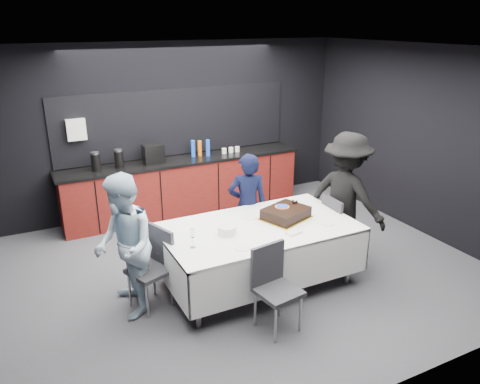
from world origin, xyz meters
name	(u,v)px	position (x,y,z in m)	size (l,w,h in m)	color
ground	(243,268)	(0.00, 0.00, 0.00)	(6.00, 6.00, 0.00)	#46464B
room_shell	(244,131)	(0.00, 0.00, 1.86)	(6.04, 5.04, 2.82)	white
kitchenette	(183,181)	(-0.02, 2.22, 0.54)	(4.10, 0.64, 2.05)	#57110D
party_table	(258,236)	(0.00, -0.40, 0.64)	(2.32, 1.32, 0.78)	#99999E
cake_assembly	(286,213)	(0.41, -0.35, 0.85)	(0.69, 0.62, 0.17)	gold
plate_stack	(227,230)	(-0.43, -0.43, 0.83)	(0.21, 0.21, 0.10)	white
loose_plate_near	(242,247)	(-0.43, -0.81, 0.78)	(0.19, 0.19, 0.01)	white
loose_plate_right_a	(297,211)	(0.66, -0.23, 0.78)	(0.19, 0.19, 0.01)	white
loose_plate_right_b	(326,223)	(0.77, -0.70, 0.78)	(0.20, 0.20, 0.01)	white
loose_plate_far	(249,217)	(0.02, -0.11, 0.78)	(0.21, 0.21, 0.01)	white
fork_pile	(294,232)	(0.26, -0.77, 0.79)	(0.18, 0.11, 0.03)	white
champagne_flute	(192,234)	(-0.92, -0.57, 0.94)	(0.06, 0.06, 0.22)	white
chair_left	(155,262)	(-1.26, -0.26, 0.53)	(0.54, 0.54, 0.92)	#2C2C31
chair_right	(338,224)	(1.23, -0.36, 0.53)	(0.43, 0.43, 0.92)	#2C2C31
chair_near	(274,282)	(-0.27, -1.23, 0.53)	(0.48, 0.48, 0.92)	#2C2C31
person_center	(248,206)	(0.23, 0.32, 0.74)	(0.54, 0.35, 1.47)	black
person_left	(124,247)	(-1.59, -0.27, 0.81)	(0.79, 0.61, 1.62)	#ACC5D8
person_right	(346,197)	(1.38, -0.31, 0.88)	(1.14, 0.65, 1.76)	black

